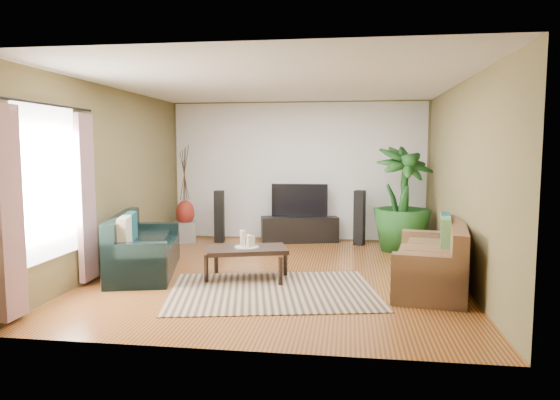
% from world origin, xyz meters
% --- Properties ---
extents(floor, '(5.50, 5.50, 0.00)m').
position_xyz_m(floor, '(0.00, 0.00, 0.00)').
color(floor, '#965926').
rests_on(floor, ground).
extents(ceiling, '(5.50, 5.50, 0.00)m').
position_xyz_m(ceiling, '(0.00, 0.00, 2.70)').
color(ceiling, white).
rests_on(ceiling, ground).
extents(wall_back, '(5.00, 0.00, 5.00)m').
position_xyz_m(wall_back, '(0.00, 2.75, 1.35)').
color(wall_back, brown).
rests_on(wall_back, ground).
extents(wall_front, '(5.00, 0.00, 5.00)m').
position_xyz_m(wall_front, '(0.00, -2.75, 1.35)').
color(wall_front, brown).
rests_on(wall_front, ground).
extents(wall_left, '(0.00, 5.50, 5.50)m').
position_xyz_m(wall_left, '(-2.50, 0.00, 1.35)').
color(wall_left, brown).
rests_on(wall_left, ground).
extents(wall_right, '(0.00, 5.50, 5.50)m').
position_xyz_m(wall_right, '(2.50, 0.00, 1.35)').
color(wall_right, brown).
rests_on(wall_right, ground).
extents(backwall_panel, '(4.90, 0.00, 4.90)m').
position_xyz_m(backwall_panel, '(0.00, 2.74, 1.35)').
color(backwall_panel, white).
rests_on(backwall_panel, ground).
extents(window_pane, '(0.00, 1.80, 1.80)m').
position_xyz_m(window_pane, '(-2.48, -1.60, 1.40)').
color(window_pane, white).
rests_on(window_pane, ground).
extents(curtain_near, '(0.08, 0.35, 2.20)m').
position_xyz_m(curtain_near, '(-2.43, -2.35, 1.15)').
color(curtain_near, gray).
rests_on(curtain_near, ground).
extents(curtain_far, '(0.08, 0.35, 2.20)m').
position_xyz_m(curtain_far, '(-2.43, -0.85, 1.15)').
color(curtain_far, gray).
rests_on(curtain_far, ground).
extents(curtain_rod, '(0.03, 1.90, 0.03)m').
position_xyz_m(curtain_rod, '(-2.43, -1.60, 2.30)').
color(curtain_rod, black).
rests_on(curtain_rod, ground).
extents(sofa_left, '(1.26, 2.04, 0.85)m').
position_xyz_m(sofa_left, '(-1.92, -0.17, 0.42)').
color(sofa_left, black).
rests_on(sofa_left, floor).
extents(sofa_right, '(1.15, 1.98, 0.85)m').
position_xyz_m(sofa_right, '(2.05, -0.41, 0.42)').
color(sofa_right, brown).
rests_on(sofa_right, floor).
extents(area_rug, '(2.89, 2.30, 0.01)m').
position_xyz_m(area_rug, '(0.06, -0.89, 0.01)').
color(area_rug, tan).
rests_on(area_rug, floor).
extents(coffee_table, '(1.21, 0.88, 0.44)m').
position_xyz_m(coffee_table, '(-0.39, -0.35, 0.22)').
color(coffee_table, black).
rests_on(coffee_table, floor).
extents(candle_tray, '(0.34, 0.34, 0.01)m').
position_xyz_m(candle_tray, '(-0.39, -0.35, 0.45)').
color(candle_tray, '#9B9C96').
rests_on(candle_tray, coffee_table).
extents(candle_tall, '(0.07, 0.07, 0.22)m').
position_xyz_m(candle_tall, '(-0.45, -0.32, 0.57)').
color(candle_tall, beige).
rests_on(candle_tall, candle_tray).
extents(candle_mid, '(0.07, 0.07, 0.17)m').
position_xyz_m(candle_mid, '(-0.35, -0.39, 0.54)').
color(candle_mid, beige).
rests_on(candle_mid, candle_tray).
extents(candle_short, '(0.07, 0.07, 0.14)m').
position_xyz_m(candle_short, '(-0.32, -0.29, 0.53)').
color(candle_short, beige).
rests_on(candle_short, candle_tray).
extents(tv_stand, '(1.53, 0.78, 0.49)m').
position_xyz_m(tv_stand, '(0.06, 2.50, 0.24)').
color(tv_stand, black).
rests_on(tv_stand, floor).
extents(television, '(1.07, 0.06, 0.63)m').
position_xyz_m(television, '(0.06, 2.50, 0.80)').
color(television, black).
rests_on(television, tv_stand).
extents(speaker_left, '(0.20, 0.22, 0.99)m').
position_xyz_m(speaker_left, '(-1.46, 2.27, 0.50)').
color(speaker_left, black).
rests_on(speaker_left, floor).
extents(speaker_right, '(0.23, 0.25, 1.02)m').
position_xyz_m(speaker_right, '(1.20, 2.37, 0.51)').
color(speaker_right, black).
rests_on(speaker_right, floor).
extents(potted_plant, '(1.41, 1.41, 1.83)m').
position_xyz_m(potted_plant, '(1.92, 1.93, 0.92)').
color(potted_plant, '#194818').
rests_on(potted_plant, floor).
extents(plant_pot, '(0.34, 0.34, 0.26)m').
position_xyz_m(plant_pot, '(1.92, 1.93, 0.13)').
color(plant_pot, black).
rests_on(plant_pot, floor).
extents(pedestal, '(0.48, 0.48, 0.38)m').
position_xyz_m(pedestal, '(-2.12, 2.21, 0.19)').
color(pedestal, gray).
rests_on(pedestal, floor).
extents(vase, '(0.35, 0.35, 0.49)m').
position_xyz_m(vase, '(-2.12, 2.21, 0.56)').
color(vase, maroon).
rests_on(vase, pedestal).
extents(side_table, '(0.57, 0.57, 0.49)m').
position_xyz_m(side_table, '(-2.25, 0.88, 0.25)').
color(side_table, brown).
rests_on(side_table, floor).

